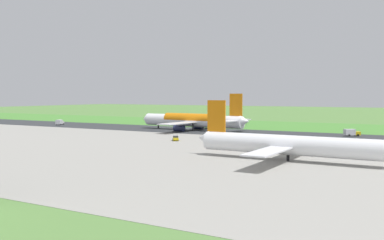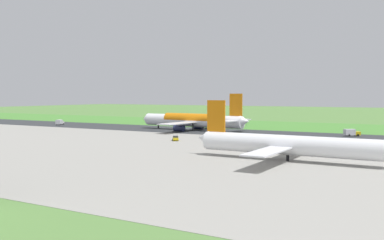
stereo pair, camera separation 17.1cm
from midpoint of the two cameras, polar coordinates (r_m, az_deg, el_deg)
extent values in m
plane|color=#547F3D|center=(185.45, 0.67, -1.41)|extent=(800.00, 800.00, 0.00)
cube|color=#2D3033|center=(185.45, 0.67, -1.40)|extent=(600.00, 31.38, 0.06)
cube|color=gray|center=(132.18, -13.24, -3.40)|extent=(440.00, 110.00, 0.05)
cube|color=#478534|center=(219.95, 5.55, -0.68)|extent=(600.00, 80.00, 0.04)
cylinder|color=white|center=(186.42, -0.03, -0.09)|extent=(48.23, 8.16, 5.20)
cone|color=white|center=(201.49, -6.11, 0.14)|extent=(3.30, 5.12, 4.94)
cone|color=white|center=(173.91, 6.94, -0.16)|extent=(3.77, 4.63, 4.42)
cube|color=orange|center=(175.47, 5.76, 2.00)|extent=(5.62, 0.85, 9.00)
cube|color=white|center=(170.87, 4.90, -0.15)|extent=(4.55, 9.23, 0.36)
cube|color=white|center=(180.62, 6.55, 0.03)|extent=(4.55, 9.23, 0.36)
cube|color=white|center=(176.79, -1.71, -0.41)|extent=(7.35, 22.33, 0.35)
cube|color=white|center=(195.21, 1.99, -0.06)|extent=(7.35, 22.33, 0.35)
cylinder|color=#23284C|center=(181.25, -1.72, -1.10)|extent=(4.66, 3.07, 2.80)
cylinder|color=#23284C|center=(193.72, 0.82, -0.82)|extent=(4.66, 3.07, 2.80)
cylinder|color=black|center=(197.13, -4.47, -0.64)|extent=(0.70, 0.70, 3.42)
cylinder|color=black|center=(181.61, 0.08, -0.97)|extent=(0.70, 0.70, 3.42)
cylinder|color=black|center=(188.35, 1.40, -0.82)|extent=(0.70, 0.70, 3.42)
cylinder|color=orange|center=(186.39, -0.03, 0.07)|extent=(26.67, 6.85, 5.23)
cylinder|color=white|center=(102.87, 12.46, -3.23)|extent=(42.45, 5.22, 4.59)
cone|color=white|center=(111.65, 1.53, -2.37)|extent=(3.15, 3.95, 3.90)
cube|color=orange|center=(109.54, 3.19, 0.53)|extent=(4.95, 0.51, 7.95)
cube|color=white|center=(112.39, 13.56, -2.87)|extent=(5.59, 19.50, 0.31)
cube|color=white|center=(94.09, 10.11, -4.02)|extent=(5.59, 19.50, 0.31)
cylinder|color=black|center=(103.25, 12.44, -4.88)|extent=(0.71, 0.71, 1.41)
cube|color=gold|center=(171.67, 20.77, -1.64)|extent=(3.08, 3.08, 1.30)
cube|color=silver|center=(170.36, 19.94, -1.51)|extent=(4.42, 4.11, 2.20)
cylinder|color=black|center=(172.61, 20.61, -1.83)|extent=(0.90, 0.78, 0.90)
cylinder|color=black|center=(170.85, 20.92, -1.88)|extent=(0.90, 0.78, 0.90)
cylinder|color=black|center=(171.07, 19.60, -1.85)|extent=(0.90, 0.78, 0.90)
cylinder|color=black|center=(169.29, 19.90, -1.91)|extent=(0.90, 0.78, 0.90)
cube|color=gold|center=(145.04, -2.20, -2.46)|extent=(3.87, 4.48, 0.75)
cube|color=#2D333D|center=(145.18, -2.20, -2.20)|extent=(2.65, 2.78, 0.55)
cylinder|color=black|center=(143.73, -1.83, -2.66)|extent=(0.55, 0.65, 0.64)
cylinder|color=black|center=(143.65, -2.51, -2.67)|extent=(0.55, 0.65, 0.64)
cylinder|color=black|center=(146.51, -1.89, -2.55)|extent=(0.55, 0.65, 0.64)
cylinder|color=black|center=(146.43, -2.56, -2.55)|extent=(0.55, 0.65, 0.64)
cube|color=silver|center=(232.57, -16.80, -0.32)|extent=(2.90, 2.90, 1.30)
cube|color=silver|center=(229.96, -17.07, -0.25)|extent=(3.64, 4.40, 2.20)
cylinder|color=black|center=(233.00, -17.02, -0.48)|extent=(0.64, 0.94, 0.90)
cylinder|color=black|center=(232.23, -16.57, -0.48)|extent=(0.64, 0.94, 0.90)
cylinder|color=black|center=(229.87, -17.35, -0.53)|extent=(0.64, 0.94, 0.90)
cylinder|color=black|center=(229.09, -16.89, -0.54)|extent=(0.64, 0.94, 0.90)
cube|color=#B21914|center=(140.15, 21.34, -2.89)|extent=(3.17, 4.57, 0.75)
cube|color=#2D333D|center=(140.28, 21.33, -2.62)|extent=(2.37, 2.66, 0.55)
cylinder|color=black|center=(139.02, 21.80, -3.10)|extent=(0.43, 0.68, 0.64)
cylinder|color=black|center=(138.65, 21.12, -3.10)|extent=(0.43, 0.68, 0.64)
cylinder|color=black|center=(141.73, 21.55, -2.98)|extent=(0.43, 0.68, 0.64)
cylinder|color=black|center=(141.37, 20.88, -2.98)|extent=(0.43, 0.68, 0.64)
cylinder|color=slate|center=(212.92, 7.17, -0.52)|extent=(0.10, 0.10, 2.23)
cube|color=red|center=(212.85, 7.18, -0.14)|extent=(0.60, 0.04, 0.60)
cone|color=orange|center=(221.37, 6.33, -0.59)|extent=(0.40, 0.40, 0.55)
camera|label=1|loc=(0.09, -90.03, 0.00)|focal=40.64mm
camera|label=2|loc=(0.09, 89.97, 0.00)|focal=40.64mm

